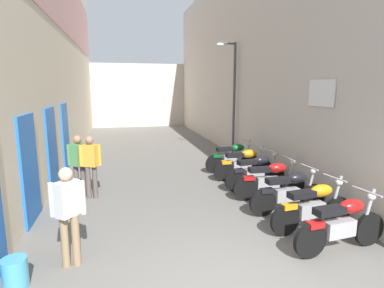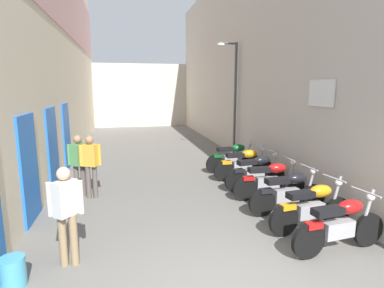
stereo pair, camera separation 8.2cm
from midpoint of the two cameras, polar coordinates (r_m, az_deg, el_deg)
The scene contains 16 objects.
ground_plane at distance 11.08m, azimuth -5.99°, elevation -4.00°, with size 34.74×34.74×0.00m, color #66635E.
building_left at distance 12.88m, azimuth -23.12°, elevation 16.13°, with size 0.45×18.74×8.37m.
building_right at distance 13.53m, azimuth 7.36°, elevation 14.94°, with size 0.45×18.74×7.68m.
building_far_end at distance 23.08m, azimuth -9.90°, elevation 8.75°, with size 9.32×2.00×4.32m, color beige.
motorcycle_nearest at distance 5.90m, azimuth 25.33°, elevation -12.93°, with size 1.85×0.58×1.04m.
motorcycle_second at distance 6.50m, azimuth 20.88°, elevation -10.45°, with size 1.84×0.58×1.04m.
motorcycle_third at distance 7.20m, azimuth 16.97°, elevation -8.18°, with size 1.85×0.58×1.04m.
motorcycle_fourth at distance 7.95m, azimuth 13.74°, elevation -6.26°, with size 1.85×0.58×1.04m.
motorcycle_fifth at distance 8.67m, azimuth 11.31°, elevation -4.79°, with size 1.84×0.58×1.04m.
motorcycle_sixth at distance 9.45m, azimuth 9.14°, elevation -3.46°, with size 1.85×0.58×1.04m.
motorcycle_seventh at distance 10.29m, azimuth 7.20°, elevation -2.27°, with size 1.85×0.58×1.04m.
pedestrian_by_doorway at distance 5.17m, azimuth -22.10°, elevation -11.01°, with size 0.52×0.39×1.57m.
pedestrian_mid_alley at distance 8.07m, azimuth -18.29°, elevation -3.20°, with size 0.52×0.33×1.57m.
pedestrian_further_down at distance 8.28m, azimuth -20.23°, elevation -2.98°, with size 0.52×0.39×1.57m.
water_jug_near_door at distance 5.28m, azimuth -29.99°, elevation -19.68°, with size 0.34×0.34×0.42m, color #4299B7.
street_lamp at distance 12.27m, azimuth 7.10°, elevation 9.56°, with size 0.79×0.18×4.39m.
Camera 1 is at (-1.31, -3.29, 2.73)m, focal length 29.24 mm.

